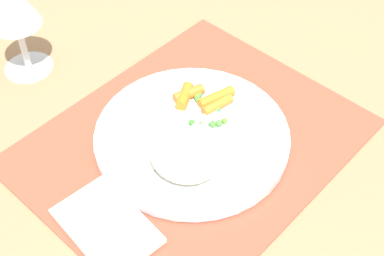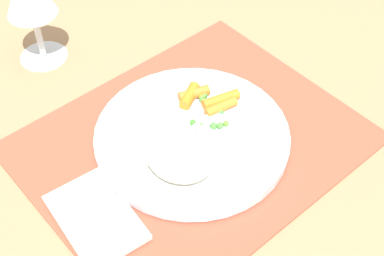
{
  "view_description": "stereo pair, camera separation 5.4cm",
  "coord_description": "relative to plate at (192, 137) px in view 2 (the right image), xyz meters",
  "views": [
    {
      "loc": [
        -0.36,
        -0.34,
        0.57
      ],
      "look_at": [
        0.0,
        0.0,
        0.03
      ],
      "focal_mm": 51.75,
      "sensor_mm": 36.0,
      "label": 1
    },
    {
      "loc": [
        -0.32,
        -0.37,
        0.57
      ],
      "look_at": [
        0.0,
        0.0,
        0.03
      ],
      "focal_mm": 51.75,
      "sensor_mm": 36.0,
      "label": 2
    }
  ],
  "objects": [
    {
      "name": "napkin",
      "position": [
        -0.17,
        -0.02,
        -0.0
      ],
      "size": [
        0.09,
        0.13,
        0.01
      ],
      "primitive_type": "cube",
      "rotation": [
        0.0,
        0.0,
        -0.1
      ],
      "color": "white",
      "rests_on": "placemat"
    },
    {
      "name": "placemat",
      "position": [
        0.0,
        0.0,
        -0.01
      ],
      "size": [
        0.43,
        0.35,
        0.01
      ],
      "primitive_type": "cube",
      "color": "#9E4733",
      "rests_on": "ground_plane"
    },
    {
      "name": "plate",
      "position": [
        0.0,
        0.0,
        0.0
      ],
      "size": [
        0.26,
        0.26,
        0.01
      ],
      "primitive_type": "cylinder",
      "color": "white",
      "rests_on": "placemat"
    },
    {
      "name": "fork",
      "position": [
        -0.03,
        -0.0,
        0.01
      ],
      "size": [
        0.2,
        0.03,
        0.01
      ],
      "color": "silver",
      "rests_on": "plate"
    },
    {
      "name": "rice_mound",
      "position": [
        -0.04,
        -0.03,
        0.02
      ],
      "size": [
        0.09,
        0.09,
        0.03
      ],
      "primitive_type": "ellipsoid",
      "color": "beige",
      "rests_on": "plate"
    },
    {
      "name": "ground_plane",
      "position": [
        0.0,
        0.0,
        -0.01
      ],
      "size": [
        2.4,
        2.4,
        0.0
      ],
      "primitive_type": "plane",
      "color": "#997551"
    },
    {
      "name": "pea_scatter",
      "position": [
        0.04,
        0.01,
        0.01
      ],
      "size": [
        0.06,
        0.09,
        0.01
      ],
      "color": "#4C8D3A",
      "rests_on": "plate"
    },
    {
      "name": "carrot_portion",
      "position": [
        0.05,
        0.03,
        0.01
      ],
      "size": [
        0.08,
        0.07,
        0.02
      ],
      "color": "orange",
      "rests_on": "plate"
    }
  ]
}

